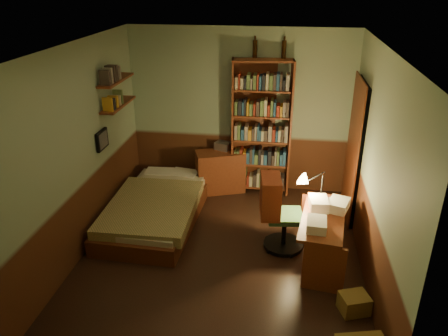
# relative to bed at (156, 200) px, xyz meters

# --- Properties ---
(floor) EXTENTS (3.50, 4.00, 0.02)m
(floor) POSITION_rel_bed_xyz_m (1.06, -0.72, -0.33)
(floor) COLOR black
(floor) RESTS_ON ground
(ceiling) EXTENTS (3.50, 4.00, 0.02)m
(ceiling) POSITION_rel_bed_xyz_m (1.06, -0.72, 2.29)
(ceiling) COLOR silver
(ceiling) RESTS_ON wall_back
(wall_back) EXTENTS (3.50, 0.02, 2.60)m
(wall_back) POSITION_rel_bed_xyz_m (1.06, 1.29, 0.98)
(wall_back) COLOR gray
(wall_back) RESTS_ON ground
(wall_left) EXTENTS (0.02, 4.00, 2.60)m
(wall_left) POSITION_rel_bed_xyz_m (-0.70, -0.72, 0.98)
(wall_left) COLOR gray
(wall_left) RESTS_ON ground
(wall_right) EXTENTS (0.02, 4.00, 2.60)m
(wall_right) POSITION_rel_bed_xyz_m (2.82, -0.72, 0.98)
(wall_right) COLOR gray
(wall_right) RESTS_ON ground
(wall_front) EXTENTS (3.50, 0.02, 2.60)m
(wall_front) POSITION_rel_bed_xyz_m (1.06, -2.73, 0.98)
(wall_front) COLOR gray
(wall_front) RESTS_ON ground
(doorway) EXTENTS (0.06, 0.90, 2.00)m
(doorway) POSITION_rel_bed_xyz_m (2.78, 0.58, 0.68)
(doorway) COLOR black
(doorway) RESTS_ON ground
(door_trim) EXTENTS (0.02, 0.98, 2.08)m
(door_trim) POSITION_rel_bed_xyz_m (2.75, 0.58, 0.68)
(door_trim) COLOR #4B2110
(door_trim) RESTS_ON ground
(bed) EXTENTS (1.21, 2.17, 0.63)m
(bed) POSITION_rel_bed_xyz_m (0.00, 0.00, 0.00)
(bed) COLOR olive
(bed) RESTS_ON ground
(dresser) EXTENTS (0.85, 0.63, 0.68)m
(dresser) POSITION_rel_bed_xyz_m (0.78, 1.05, 0.03)
(dresser) COLOR maroon
(dresser) RESTS_ON ground
(mini_stereo) EXTENTS (0.28, 0.25, 0.12)m
(mini_stereo) POSITION_rel_bed_xyz_m (0.80, 1.17, 0.43)
(mini_stereo) COLOR #B2B2B7
(mini_stereo) RESTS_ON dresser
(bookshelf) EXTENTS (0.95, 0.40, 2.15)m
(bookshelf) POSITION_rel_bed_xyz_m (1.41, 1.13, 0.76)
(bookshelf) COLOR maroon
(bookshelf) RESTS_ON ground
(bottle_left) EXTENTS (0.08, 0.08, 0.26)m
(bottle_left) POSITION_rel_bed_xyz_m (1.27, 1.24, 1.97)
(bottle_left) COLOR black
(bottle_left) RESTS_ON bookshelf
(bottle_right) EXTENTS (0.07, 0.07, 0.26)m
(bottle_right) POSITION_rel_bed_xyz_m (1.70, 1.24, 1.97)
(bottle_right) COLOR black
(bottle_right) RESTS_ON bookshelf
(desk) EXTENTS (0.65, 1.25, 0.64)m
(desk) POSITION_rel_bed_xyz_m (2.30, -0.68, 0.00)
(desk) COLOR maroon
(desk) RESTS_ON ground
(paper_stack) EXTENTS (0.32, 0.37, 0.12)m
(paper_stack) POSITION_rel_bed_xyz_m (2.49, -0.49, 0.39)
(paper_stack) COLOR silver
(paper_stack) RESTS_ON desk
(desk_lamp) EXTENTS (0.26, 0.26, 0.67)m
(desk_lamp) POSITION_rel_bed_xyz_m (2.29, -0.26, 0.66)
(desk_lamp) COLOR black
(desk_lamp) RESTS_ON desk
(office_chair) EXTENTS (0.52, 0.47, 0.95)m
(office_chair) POSITION_rel_bed_xyz_m (1.85, -0.45, 0.16)
(office_chair) COLOR #294F2A
(office_chair) RESTS_ON ground
(red_jacket) EXTENTS (0.24, 0.44, 0.52)m
(red_jacket) POSITION_rel_bed_xyz_m (1.61, -0.65, 0.89)
(red_jacket) COLOR #9E3B20
(red_jacket) RESTS_ON office_chair
(wall_shelf_lower) EXTENTS (0.20, 0.90, 0.03)m
(wall_shelf_lower) POSITION_rel_bed_xyz_m (-0.58, 0.38, 1.28)
(wall_shelf_lower) COLOR maroon
(wall_shelf_lower) RESTS_ON wall_left
(wall_shelf_upper) EXTENTS (0.20, 0.90, 0.03)m
(wall_shelf_upper) POSITION_rel_bed_xyz_m (-0.58, 0.38, 1.63)
(wall_shelf_upper) COLOR maroon
(wall_shelf_upper) RESTS_ON wall_left
(framed_picture) EXTENTS (0.04, 0.32, 0.26)m
(framed_picture) POSITION_rel_bed_xyz_m (-0.66, -0.12, 0.93)
(framed_picture) COLOR black
(framed_picture) RESTS_ON wall_left
(cardboard_box_b) EXTENTS (0.36, 0.33, 0.21)m
(cardboard_box_b) POSITION_rel_bed_xyz_m (2.62, -1.55, -0.21)
(cardboard_box_b) COLOR olive
(cardboard_box_b) RESTS_ON ground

